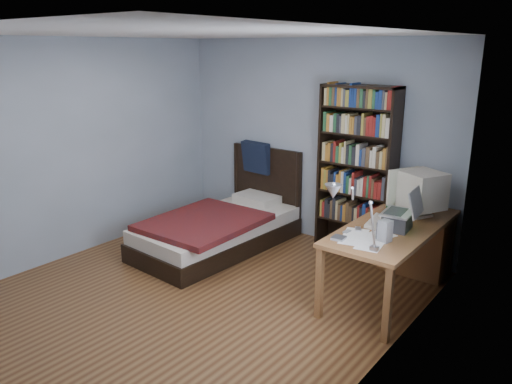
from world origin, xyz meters
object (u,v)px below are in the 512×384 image
(laptop, at_px, (399,218))
(keyboard, at_px, (378,222))
(crt_monitor, at_px, (420,190))
(desk, at_px, (410,240))
(desk_lamp, at_px, (340,198))
(bookshelf, at_px, (357,172))
(speaker, at_px, (385,231))
(soda_can, at_px, (389,211))
(bed, at_px, (222,226))

(laptop, relative_size, keyboard, 0.99)
(crt_monitor, bearing_deg, desk, 143.09)
(desk_lamp, relative_size, bookshelf, 0.34)
(desk_lamp, xyz_separation_m, speaker, (0.11, 0.66, -0.44))
(desk_lamp, xyz_separation_m, soda_can, (-0.14, 1.32, -0.48))
(bed, bearing_deg, soda_can, 7.88)
(speaker, bearing_deg, bed, -178.27)
(desk, height_order, keyboard, keyboard)
(desk, distance_m, soda_can, 0.49)
(crt_monitor, distance_m, bed, 2.41)
(bed, bearing_deg, bookshelf, 30.26)
(crt_monitor, xyz_separation_m, bed, (-2.24, -0.51, -0.74))
(desk, distance_m, keyboard, 0.63)
(desk_lamp, bearing_deg, speaker, 80.90)
(crt_monitor, height_order, keyboard, crt_monitor)
(desk, relative_size, bookshelf, 0.88)
(keyboard, relative_size, speaker, 2.14)
(desk, distance_m, crt_monitor, 0.58)
(speaker, xyz_separation_m, bookshelf, (-0.88, 1.18, 0.17))
(laptop, xyz_separation_m, speaker, (0.02, -0.36, -0.02))
(desk, xyz_separation_m, keyboard, (-0.15, -0.52, 0.32))
(soda_can, bearing_deg, crt_monitor, 47.52)
(crt_monitor, height_order, bed, crt_monitor)
(desk, bearing_deg, speaker, -84.07)
(bookshelf, bearing_deg, crt_monitor, -19.13)
(laptop, bearing_deg, crt_monitor, 91.31)
(speaker, xyz_separation_m, bed, (-2.27, 0.37, -0.57))
(soda_can, bearing_deg, desk, 62.80)
(desk_lamp, height_order, bed, desk_lamp)
(crt_monitor, height_order, bookshelf, bookshelf)
(keyboard, height_order, bookshelf, bookshelf)
(desk_lamp, height_order, keyboard, desk_lamp)
(crt_monitor, bearing_deg, desk_lamp, -92.81)
(soda_can, height_order, bookshelf, bookshelf)
(speaker, bearing_deg, bookshelf, 137.86)
(soda_can, bearing_deg, bed, -172.12)
(crt_monitor, height_order, soda_can, crt_monitor)
(crt_monitor, xyz_separation_m, desk_lamp, (-0.08, -1.55, 0.28))
(desk, bearing_deg, bookshelf, 162.66)
(desk, distance_m, laptop, 0.72)
(laptop, height_order, keyboard, laptop)
(speaker, bearing_deg, crt_monitor, 103.04)
(desk, height_order, speaker, speaker)
(bed, bearing_deg, desk, 14.53)
(soda_can, relative_size, bookshelf, 0.06)
(desk_lamp, bearing_deg, keyboard, 97.35)
(crt_monitor, height_order, speaker, crt_monitor)
(speaker, distance_m, bed, 2.37)
(desk, relative_size, soda_can, 14.53)
(desk_lamp, distance_m, keyboard, 1.20)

